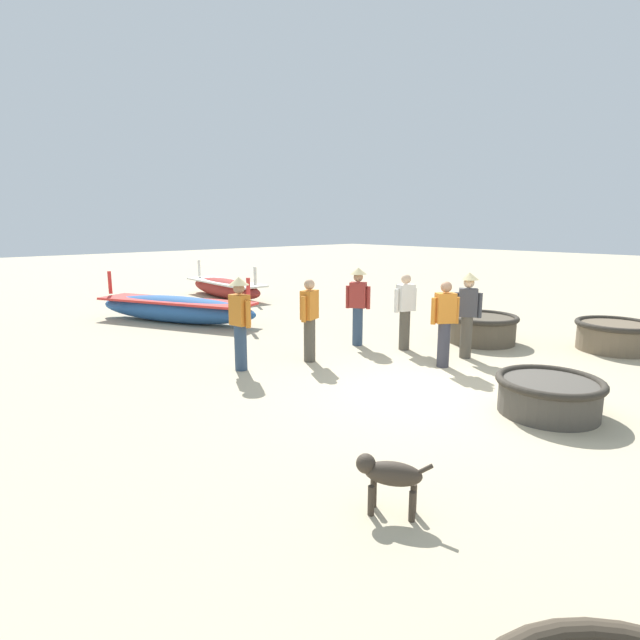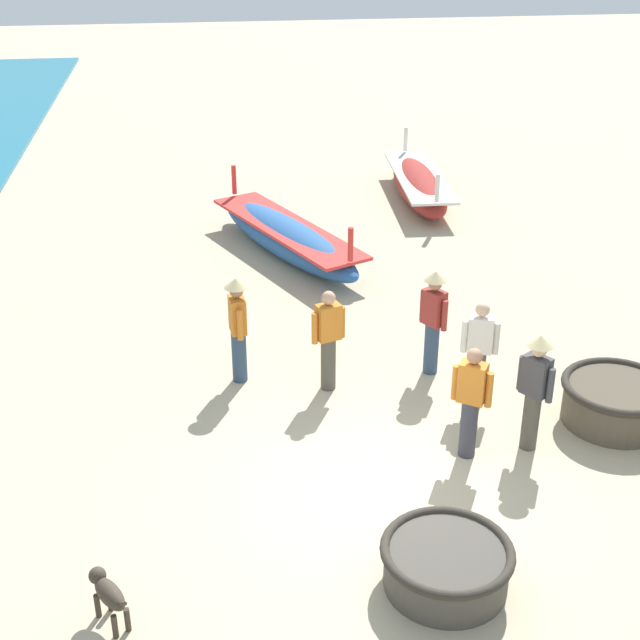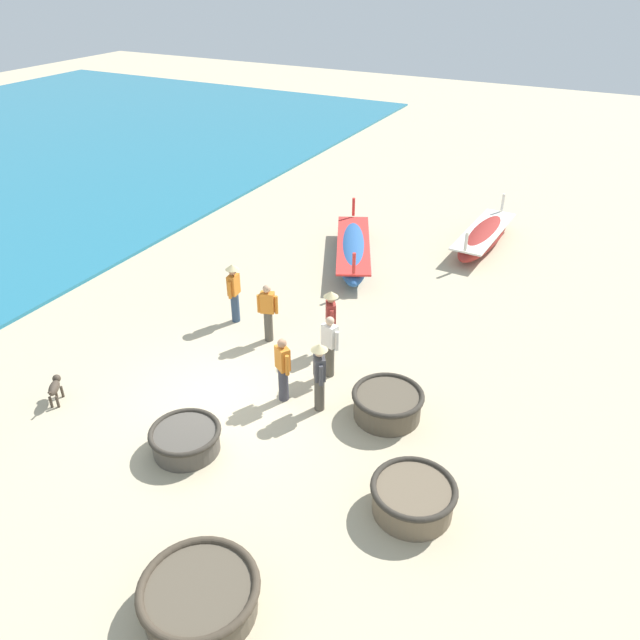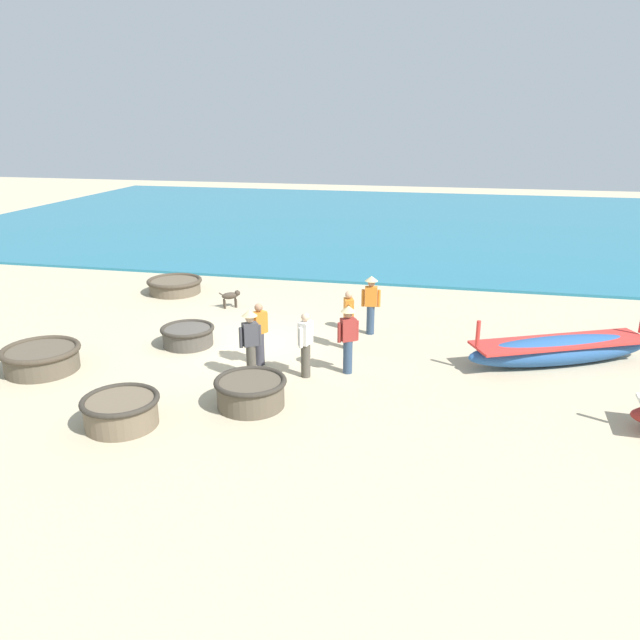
{
  "view_description": "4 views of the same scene",
  "coord_description": "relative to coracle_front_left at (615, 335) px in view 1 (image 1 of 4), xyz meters",
  "views": [
    {
      "loc": [
        -6.39,
        -4.3,
        2.58
      ],
      "look_at": [
        -0.2,
        2.43,
        0.81
      ],
      "focal_mm": 28.0,
      "sensor_mm": 36.0,
      "label": 1
    },
    {
      "loc": [
        -1.94,
        -8.64,
        6.78
      ],
      "look_at": [
        -0.37,
        3.12,
        0.86
      ],
      "focal_mm": 50.0,
      "sensor_mm": 36.0,
      "label": 2
    },
    {
      "loc": [
        6.97,
        -8.68,
        8.6
      ],
      "look_at": [
        0.93,
        2.97,
        0.73
      ],
      "focal_mm": 35.0,
      "sensor_mm": 36.0,
      "label": 3
    },
    {
      "loc": [
        14.82,
        5.16,
        5.85
      ],
      "look_at": [
        0.85,
        2.09,
        1.13
      ],
      "focal_mm": 35.0,
      "sensor_mm": 36.0,
      "label": 4
    }
  ],
  "objects": [
    {
      "name": "fisherman_standing_right",
      "position": [
        -2.77,
        1.77,
        0.63
      ],
      "size": [
        0.38,
        0.45,
        1.67
      ],
      "color": "#4C473D",
      "rests_on": "ground"
    },
    {
      "name": "fisherman_by_coracle",
      "position": [
        -3.62,
        1.71,
        0.51
      ],
      "size": [
        0.46,
        0.37,
        1.57
      ],
      "color": "#383842",
      "rests_on": "ground"
    },
    {
      "name": "coracle_front_left",
      "position": [
        0.0,
        0.0,
        0.0
      ],
      "size": [
        1.53,
        1.53,
        0.61
      ],
      "color": "brown",
      "rests_on": "ground"
    },
    {
      "name": "dog",
      "position": [
        -8.01,
        -0.65,
        0.04
      ],
      "size": [
        0.45,
        0.6,
        0.55
      ],
      "color": "#3D3328",
      "rests_on": "ground"
    },
    {
      "name": "long_boat_green_hull",
      "position": [
        -5.26,
        8.88,
        0.04
      ],
      "size": [
        2.92,
        4.79,
        1.27
      ],
      "color": "#285693",
      "rests_on": "ground"
    },
    {
      "name": "fisherman_standing_left",
      "position": [
        -5.18,
        3.63,
        0.51
      ],
      "size": [
        0.51,
        0.32,
        1.57
      ],
      "color": "#4C473D",
      "rests_on": "ground"
    },
    {
      "name": "fisherman_crouching",
      "position": [
        -3.13,
        2.98,
        0.51
      ],
      "size": [
        0.51,
        0.31,
        1.57
      ],
      "color": "#4C473D",
      "rests_on": "ground"
    },
    {
      "name": "coracle_tilted",
      "position": [
        -1.38,
        2.21,
        0.01
      ],
      "size": [
        1.53,
        1.53,
        0.62
      ],
      "color": "brown",
      "rests_on": "ground"
    },
    {
      "name": "long_boat_blue_hull",
      "position": [
        -1.87,
        11.87,
        0.02
      ],
      "size": [
        1.23,
        4.32,
        1.21
      ],
      "color": "maroon",
      "rests_on": "ground"
    },
    {
      "name": "fisherman_with_hat",
      "position": [
        -3.57,
        3.9,
        0.63
      ],
      "size": [
        0.37,
        0.46,
        1.67
      ],
      "color": "#2D425B",
      "rests_on": "ground"
    },
    {
      "name": "ground_plane",
      "position": [
        -4.85,
        1.04,
        -0.33
      ],
      "size": [
        80.0,
        80.0,
        0.0
      ],
      "primitive_type": "plane",
      "color": "#BCAD8C"
    },
    {
      "name": "fisherman_hauling",
      "position": [
        -6.45,
        4.03,
        0.63
      ],
      "size": [
        0.36,
        0.53,
        1.67
      ],
      "color": "#2D425B",
      "rests_on": "ground"
    },
    {
      "name": "coracle_beside_post",
      "position": [
        -4.51,
        -0.59,
        -0.05
      ],
      "size": [
        1.42,
        1.42,
        0.51
      ],
      "color": "#4C473F",
      "rests_on": "ground"
    }
  ]
}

